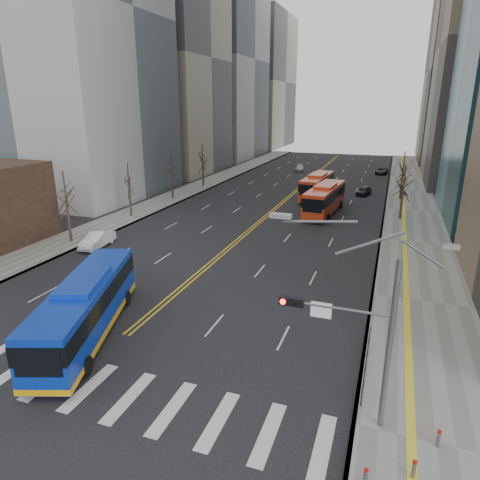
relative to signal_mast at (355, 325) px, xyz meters
The scene contains 17 objects.
ground 14.73m from the signal_mast, behind, with size 220.00×220.00×0.00m, color black.
sidewalk_right 43.43m from the signal_mast, 85.04° to the left, with size 7.00×130.00×0.15m, color gray.
sidewalk_left 52.80m from the signal_mast, 125.14° to the left, with size 5.00×130.00×0.15m, color gray.
crosswalk 14.73m from the signal_mast, behind, with size 26.70×4.00×0.01m.
centerline 54.98m from the signal_mast, 104.56° to the left, with size 0.55×100.00×0.01m.
office_towers 70.52m from the signal_mast, 101.59° to the left, with size 83.00×134.00×58.00m.
signal_mast is the anchor object (origin of this frame).
pedestrian_railing 5.71m from the signal_mast, 82.40° to the left, with size 0.06×6.06×1.02m.
bollards 5.43m from the signal_mast, 40.86° to the right, with size 2.87×3.17×0.78m.
street_trees 38.71m from the signal_mast, 122.76° to the left, with size 35.20×47.20×7.60m.
blue_bus 16.43m from the signal_mast, behind, with size 6.85×13.05×3.73m.
red_bus_near 38.75m from the signal_mast, 100.59° to the left, with size 3.76×12.26×3.81m.
red_bus_far 48.33m from the signal_mast, 101.59° to the left, with size 3.45×11.72×3.66m.
car_white 31.39m from the signal_mast, 147.55° to the left, with size 1.62×4.63×1.53m, color white.
car_dark_mid 52.05m from the signal_mast, 93.43° to the left, with size 1.63×4.04×1.38m, color black.
car_silver 74.90m from the signal_mast, 103.76° to the left, with size 1.79×4.41×1.28m, color #AEAEB4.
car_dark_far 74.49m from the signal_mast, 90.98° to the left, with size 2.07×4.49×1.25m, color black.
Camera 1 is at (14.58, -14.71, 13.77)m, focal length 32.00 mm.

